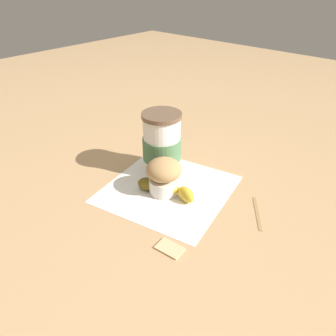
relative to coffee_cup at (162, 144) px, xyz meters
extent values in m
plane|color=tan|center=(0.06, -0.05, -0.08)|extent=(3.00, 3.00, 0.00)
cube|color=white|center=(0.06, -0.05, -0.07)|extent=(0.32, 0.32, 0.00)
cylinder|color=white|center=(0.00, 0.00, 0.00)|extent=(0.09, 0.09, 0.14)
cylinder|color=brown|center=(0.00, 0.00, 0.08)|extent=(0.09, 0.09, 0.01)
cylinder|color=#4C754C|center=(0.00, 0.00, -0.01)|extent=(0.09, 0.09, 0.06)
cylinder|color=white|center=(0.07, -0.06, -0.06)|extent=(0.07, 0.07, 0.03)
ellipsoid|color=#AD8451|center=(0.07, -0.06, -0.01)|extent=(0.08, 0.08, 0.05)
ellipsoid|color=gold|center=(0.12, -0.06, -0.06)|extent=(0.05, 0.04, 0.03)
ellipsoid|color=gold|center=(0.08, -0.06, -0.06)|extent=(0.06, 0.04, 0.03)
ellipsoid|color=brown|center=(0.03, -0.08, -0.06)|extent=(0.05, 0.05, 0.03)
cube|color=#E0B27F|center=(0.19, -0.19, -0.07)|extent=(0.05, 0.04, 0.01)
cube|color=#9E7547|center=(0.26, 0.01, -0.07)|extent=(0.07, 0.09, 0.00)
camera|label=1|loc=(0.48, -0.51, 0.37)|focal=35.00mm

